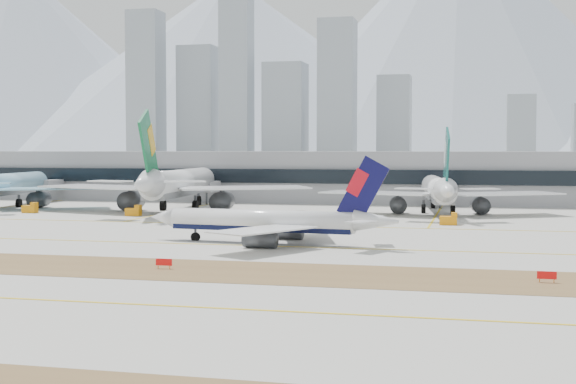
% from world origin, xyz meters
% --- Properties ---
extents(ground, '(3000.00, 3000.00, 0.00)m').
position_xyz_m(ground, '(0.00, 0.00, 0.00)').
color(ground, '#AAA89F').
rests_on(ground, ground).
extents(apron_markings, '(360.00, 122.22, 0.06)m').
position_xyz_m(apron_markings, '(0.00, -53.95, 0.02)').
color(apron_markings, brown).
rests_on(apron_markings, ground).
extents(taxiing_airliner, '(43.79, 37.85, 14.71)m').
position_xyz_m(taxiing_airliner, '(1.68, -1.58, 3.55)').
color(taxiing_airliner, white).
rests_on(taxiing_airliner, ground).
extents(widebody_korean, '(59.88, 59.16, 21.58)m').
position_xyz_m(widebody_korean, '(-89.08, 62.92, 5.74)').
color(widebody_korean, '#8CC6E5').
rests_on(widebody_korean, ground).
extents(widebody_eva, '(69.31, 68.15, 24.82)m').
position_xyz_m(widebody_eva, '(-39.04, 62.04, 6.60)').
color(widebody_eva, white).
rests_on(widebody_eva, ground).
extents(widebody_cathay, '(57.58, 56.75, 20.68)m').
position_xyz_m(widebody_cathay, '(25.67, 68.28, 5.50)').
color(widebody_cathay, white).
rests_on(widebody_cathay, ground).
extents(terminal, '(280.00, 43.10, 15.00)m').
position_xyz_m(terminal, '(0.00, 114.84, 7.50)').
color(terminal, gray).
rests_on(terminal, ground).
extents(hold_sign_left, '(2.20, 0.15, 1.35)m').
position_xyz_m(hold_sign_left, '(-4.71, -32.00, 0.88)').
color(hold_sign_left, red).
rests_on(hold_sign_left, ground).
extents(hold_sign_right, '(2.20, 0.15, 1.35)m').
position_xyz_m(hold_sign_right, '(42.67, -32.00, 0.88)').
color(hold_sign_right, red).
rests_on(hold_sign_right, ground).
extents(gse_a, '(3.55, 2.00, 2.60)m').
position_xyz_m(gse_a, '(-71.98, 47.69, 1.05)').
color(gse_a, orange).
rests_on(gse_a, ground).
extents(gse_c, '(3.55, 2.00, 2.60)m').
position_xyz_m(gse_c, '(29.19, 38.73, 1.05)').
color(gse_c, orange).
rests_on(gse_c, ground).
extents(gse_b, '(3.55, 2.00, 2.60)m').
position_xyz_m(gse_b, '(-43.45, 45.15, 1.05)').
color(gse_b, orange).
rests_on(gse_b, ground).
extents(city_skyline, '(342.00, 49.80, 140.00)m').
position_xyz_m(city_skyline, '(-106.76, 453.42, 49.80)').
color(city_skyline, gray).
rests_on(city_skyline, ground).
extents(mountain_ridge, '(2830.00, 1120.00, 470.00)m').
position_xyz_m(mountain_ridge, '(33.00, 1404.14, 181.85)').
color(mountain_ridge, '#9EA8B7').
rests_on(mountain_ridge, ground).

